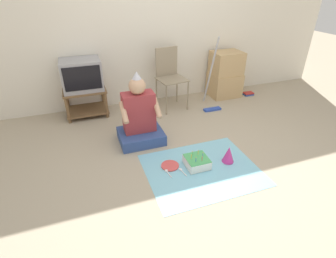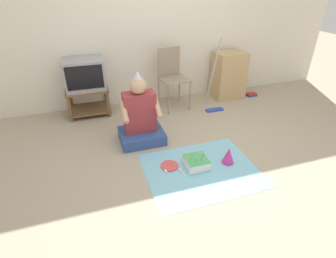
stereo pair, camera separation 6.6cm
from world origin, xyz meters
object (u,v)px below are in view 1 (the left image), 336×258
object	(u,v)px
dust_mop	(211,89)
tv	(82,75)
cardboard_box_stack	(225,75)
person_seated	(140,119)
book_pile	(248,94)
birthday_cake	(197,162)
party_hat_blue	(229,154)
folding_chair	(170,74)
paper_plate	(170,166)

from	to	relation	value
dust_mop	tv	bearing A→B (deg)	167.26
tv	cardboard_box_stack	distance (m)	2.37
cardboard_box_stack	person_seated	bearing A→B (deg)	-151.24
book_pile	birthday_cake	world-z (taller)	birthday_cake
dust_mop	cardboard_box_stack	bearing A→B (deg)	40.55
tv	birthday_cake	distance (m)	2.10
dust_mop	birthday_cake	bearing A→B (deg)	-122.74
party_hat_blue	dust_mop	bearing A→B (deg)	70.82
cardboard_box_stack	person_seated	size ratio (longest dim) A/B	0.85
cardboard_box_stack	folding_chair	bearing A→B (deg)	-174.21
folding_chair	book_pile	bearing A→B (deg)	-1.45
book_pile	paper_plate	distance (m)	2.51
person_seated	paper_plate	size ratio (longest dim) A/B	4.54
dust_mop	person_seated	xyz separation A→B (m)	(-1.30, -0.57, -0.02)
folding_chair	book_pile	xyz separation A→B (m)	(1.50, -0.04, -0.52)
person_seated	party_hat_blue	world-z (taller)	person_seated
cardboard_box_stack	party_hat_blue	size ratio (longest dim) A/B	3.98
folding_chair	dust_mop	world-z (taller)	dust_mop
book_pile	party_hat_blue	bearing A→B (deg)	-130.47
cardboard_box_stack	tv	bearing A→B (deg)	179.55
book_pile	dust_mop	bearing A→B (deg)	-163.96
tv	book_pile	bearing A→B (deg)	-3.38
party_hat_blue	person_seated	bearing A→B (deg)	136.29
person_seated	folding_chair	bearing A→B (deg)	50.70
folding_chair	party_hat_blue	size ratio (longest dim) A/B	4.80
folding_chair	paper_plate	distance (m)	1.70
cardboard_box_stack	dust_mop	distance (m)	0.63
folding_chair	person_seated	bearing A→B (deg)	-129.30
cardboard_box_stack	person_seated	world-z (taller)	person_seated
folding_chair	party_hat_blue	bearing A→B (deg)	-85.92
cardboard_box_stack	birthday_cake	world-z (taller)	cardboard_box_stack
party_hat_blue	paper_plate	distance (m)	0.68
cardboard_box_stack	book_pile	xyz separation A→B (m)	(0.43, -0.15, -0.35)
tv	folding_chair	size ratio (longest dim) A/B	0.60
folding_chair	book_pile	distance (m)	1.59
cardboard_box_stack	birthday_cake	xyz separation A→B (m)	(-1.32, -1.72, -0.31)
folding_chair	dust_mop	distance (m)	0.70
dust_mop	paper_plate	xyz separation A→B (m)	(-1.13, -1.22, -0.31)
birthday_cake	party_hat_blue	world-z (taller)	party_hat_blue
person_seated	book_pile	bearing A→B (deg)	20.56
cardboard_box_stack	person_seated	xyz separation A→B (m)	(-1.77, -0.97, -0.07)
person_seated	party_hat_blue	size ratio (longest dim) A/B	4.70
dust_mop	book_pile	world-z (taller)	dust_mop
tv	paper_plate	bearing A→B (deg)	-65.30
paper_plate	birthday_cake	bearing A→B (deg)	-18.33
book_pile	party_hat_blue	size ratio (longest dim) A/B	0.90
birthday_cake	folding_chair	bearing A→B (deg)	81.04
folding_chair	person_seated	world-z (taller)	folding_chair
paper_plate	party_hat_blue	bearing A→B (deg)	-11.85
birthday_cake	paper_plate	distance (m)	0.30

